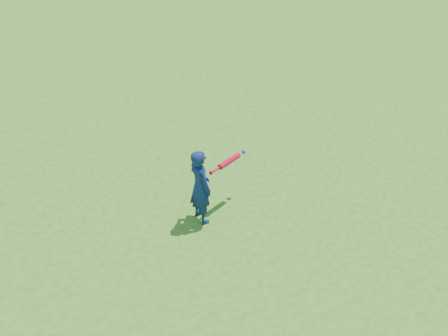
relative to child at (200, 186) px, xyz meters
name	(u,v)px	position (x,y,z in m)	size (l,w,h in m)	color
ground	(213,226)	(0.08, -0.22, -0.58)	(80.00, 80.00, 0.00)	#336818
child	(200,186)	(0.00, 0.00, 0.00)	(0.42, 0.28, 1.15)	#101F4C
bat_swing	(230,160)	(0.56, 0.17, 0.16)	(0.71, 0.33, 0.09)	red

